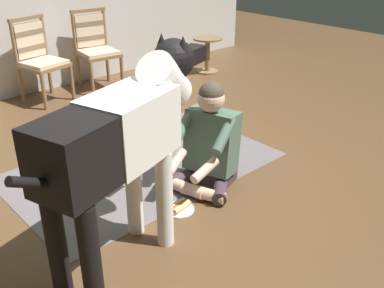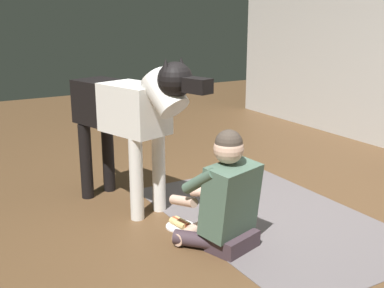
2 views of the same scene
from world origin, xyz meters
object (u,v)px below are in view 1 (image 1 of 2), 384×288
(dining_chair_right_of_pair, at_px, (95,45))
(large_dog, at_px, (123,136))
(dining_chair_left_of_pair, at_px, (38,56))
(round_side_table, at_px, (207,52))
(hot_dog_on_plate, at_px, (179,207))
(person_sitting_on_floor, at_px, (209,145))

(dining_chair_right_of_pair, height_order, large_dog, large_dog)
(dining_chair_left_of_pair, bearing_deg, round_side_table, -12.74)
(dining_chair_right_of_pair, xyz_separation_m, round_side_table, (1.51, -0.52, -0.24))
(dining_chair_left_of_pair, distance_m, hot_dog_on_plate, 2.97)
(dining_chair_left_of_pair, height_order, large_dog, large_dog)
(person_sitting_on_floor, distance_m, large_dog, 1.13)
(hot_dog_on_plate, bearing_deg, person_sitting_on_floor, 16.94)
(dining_chair_right_of_pair, bearing_deg, dining_chair_left_of_pair, -179.89)
(large_dog, bearing_deg, hot_dog_on_plate, 16.94)
(round_side_table, bearing_deg, hot_dog_on_plate, -137.47)
(hot_dog_on_plate, distance_m, round_side_table, 3.55)
(person_sitting_on_floor, bearing_deg, dining_chair_left_of_pair, 91.79)
(large_dog, bearing_deg, person_sitting_on_floor, 16.94)
(person_sitting_on_floor, height_order, round_side_table, person_sitting_on_floor)
(person_sitting_on_floor, bearing_deg, round_side_table, 46.02)
(dining_chair_left_of_pair, bearing_deg, dining_chair_right_of_pair, 0.11)
(dining_chair_left_of_pair, height_order, hot_dog_on_plate, dining_chair_left_of_pair)
(person_sitting_on_floor, relative_size, round_side_table, 1.73)
(dining_chair_left_of_pair, distance_m, person_sitting_on_floor, 2.79)
(large_dog, bearing_deg, dining_chair_right_of_pair, 61.78)
(dining_chair_right_of_pair, height_order, round_side_table, dining_chair_right_of_pair)
(dining_chair_left_of_pair, relative_size, hot_dog_on_plate, 4.38)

